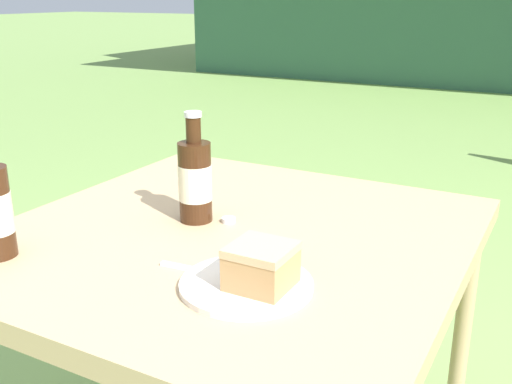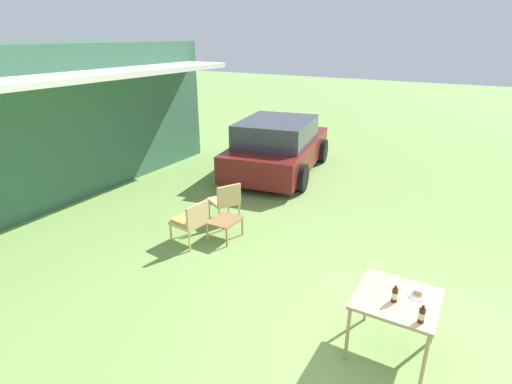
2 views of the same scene
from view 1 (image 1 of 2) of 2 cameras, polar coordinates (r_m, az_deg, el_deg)
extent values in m
cube|color=tan|center=(1.17, -2.36, -4.64)|extent=(0.86, 0.88, 0.04)
cylinder|color=tan|center=(1.82, -6.37, -8.78)|extent=(0.04, 0.04, 0.71)
cylinder|color=tan|center=(1.57, 18.79, -14.65)|extent=(0.04, 0.04, 0.71)
cylinder|color=silver|center=(0.94, -0.93, -8.81)|extent=(0.21, 0.21, 0.01)
cube|color=tan|center=(0.92, 0.50, -7.39)|extent=(0.09, 0.09, 0.05)
cube|color=tan|center=(0.90, 0.51, -5.49)|extent=(0.09, 0.09, 0.01)
cylinder|color=#381E0F|center=(1.19, -5.82, 0.93)|extent=(0.07, 0.07, 0.16)
cylinder|color=#381E0F|center=(1.16, -5.98, 5.91)|extent=(0.03, 0.03, 0.05)
cylinder|color=silver|center=(1.16, -6.03, 7.38)|extent=(0.03, 0.03, 0.01)
cylinder|color=beige|center=(1.19, -5.82, 0.93)|extent=(0.07, 0.07, 0.07)
cube|color=silver|center=(0.98, -4.18, -7.76)|extent=(0.19, 0.02, 0.01)
cylinder|color=silver|center=(1.20, -2.63, -2.69)|extent=(0.03, 0.03, 0.01)
camera|label=2|loc=(5.07, -65.89, 35.66)|focal=28.00mm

